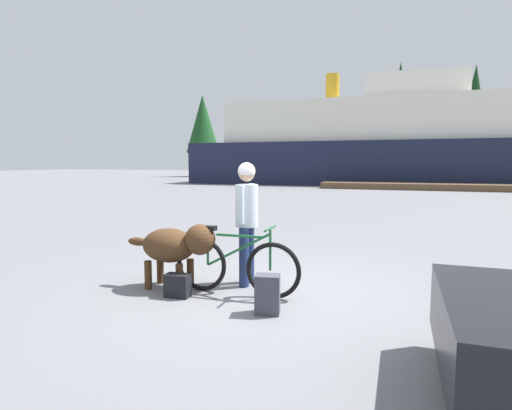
# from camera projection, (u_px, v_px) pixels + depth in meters

# --- Properties ---
(ground_plane) EXTENTS (160.00, 160.00, 0.00)m
(ground_plane) POSITION_uv_depth(u_px,v_px,m) (264.00, 292.00, 5.53)
(ground_plane) COLOR slate
(bicycle) EXTENTS (1.75, 0.44, 0.92)m
(bicycle) POSITION_uv_depth(u_px,v_px,m) (235.00, 265.00, 5.38)
(bicycle) COLOR black
(bicycle) RESTS_ON ground_plane
(person_cyclist) EXTENTS (0.32, 0.53, 1.73)m
(person_cyclist) POSITION_uv_depth(u_px,v_px,m) (247.00, 212.00, 5.75)
(person_cyclist) COLOR navy
(person_cyclist) RESTS_ON ground_plane
(dog) EXTENTS (1.35, 0.55, 0.92)m
(dog) POSITION_uv_depth(u_px,v_px,m) (176.00, 245.00, 5.61)
(dog) COLOR #472D19
(dog) RESTS_ON ground_plane
(backpack) EXTENTS (0.31, 0.25, 0.46)m
(backpack) POSITION_uv_depth(u_px,v_px,m) (267.00, 294.00, 4.70)
(backpack) COLOR #3F3F4C
(backpack) RESTS_ON ground_plane
(handbag_pannier) EXTENTS (0.33, 0.20, 0.30)m
(handbag_pannier) POSITION_uv_depth(u_px,v_px,m) (178.00, 285.00, 5.30)
(handbag_pannier) COLOR black
(handbag_pannier) RESTS_ON ground_plane
(dock_pier) EXTENTS (19.92, 2.41, 0.40)m
(dock_pier) POSITION_uv_depth(u_px,v_px,m) (485.00, 188.00, 25.22)
(dock_pier) COLOR brown
(dock_pier) RESTS_ON ground_plane
(ferry_boat) EXTENTS (29.09, 8.56, 8.91)m
(ferry_boat) POSITION_uv_depth(u_px,v_px,m) (377.00, 145.00, 32.87)
(ferry_boat) COLOR #191E38
(ferry_boat) RESTS_ON ground_plane
(pine_tree_far_left) EXTENTS (4.09, 4.09, 10.00)m
(pine_tree_far_left) POSITION_uv_depth(u_px,v_px,m) (203.00, 124.00, 50.46)
(pine_tree_far_left) COLOR #4C331E
(pine_tree_far_left) RESTS_ON ground_plane
(pine_tree_center) EXTENTS (3.00, 3.00, 12.34)m
(pine_tree_center) POSITION_uv_depth(u_px,v_px,m) (399.00, 106.00, 43.70)
(pine_tree_center) COLOR #4C331E
(pine_tree_center) RESTS_ON ground_plane
(pine_tree_far_right) EXTENTS (3.42, 3.42, 11.81)m
(pine_tree_far_right) POSITION_uv_depth(u_px,v_px,m) (474.00, 109.00, 42.61)
(pine_tree_far_right) COLOR #4C331E
(pine_tree_far_right) RESTS_ON ground_plane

